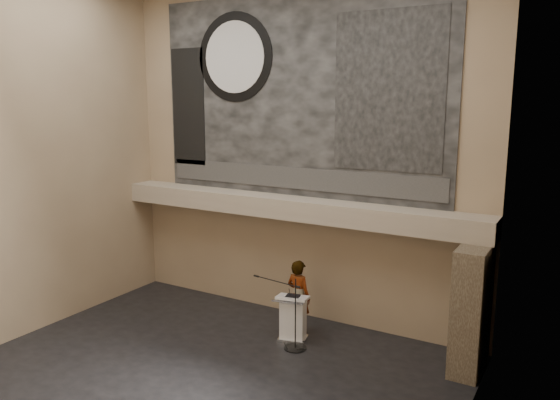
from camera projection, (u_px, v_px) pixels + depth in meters
The scene contains 19 objects.
floor at pixel (202, 377), 11.23m from camera, with size 10.00×10.00×0.00m, color black.
wall_back at pixel (296, 154), 13.83m from camera, with size 10.00×0.02×8.50m, color #8A7357.
wall_left at pixel (30, 158), 12.92m from camera, with size 0.02×8.00×8.50m, color #8A7357.
wall_right at pixel (465, 197), 7.95m from camera, with size 0.02×8.00×8.50m, color #8A7357.
soffit at pixel (288, 207), 13.73m from camera, with size 10.00×0.80×0.50m, color gray.
sprinkler_left at pixel (235, 212), 14.53m from camera, with size 0.04×0.04×0.06m, color #B2893D.
sprinkler_right at pixel (357, 227), 12.80m from camera, with size 0.04×0.04×0.06m, color #B2893D.
banner at pixel (296, 96), 13.53m from camera, with size 8.00×0.05×5.00m, color black.
banner_text_strip at pixel (294, 178), 13.88m from camera, with size 7.76×0.02×0.55m, color #303030.
banner_clock_rim at pixel (235, 57), 14.21m from camera, with size 2.30×2.30×0.02m, color black.
banner_clock_face at pixel (234, 57), 14.19m from camera, with size 1.84×1.84×0.02m, color silver.
banner_building_print at pixel (388, 92), 12.29m from camera, with size 2.60×0.02×3.60m, color black.
banner_brick_print at pixel (188, 107), 15.24m from camera, with size 1.10×0.02×3.20m, color black.
stone_pier at pixel (471, 309), 11.34m from camera, with size 0.60×1.40×2.70m, color #423629.
lectern at pixel (293, 318), 12.85m from camera, with size 0.82×0.66×1.13m.
binder at pixel (293, 296), 12.70m from camera, with size 0.31×0.25×0.04m, color black.
papers at pixel (289, 296), 12.75m from camera, with size 0.20×0.27×0.01m, color white.
speaker_person at pixel (299, 297), 13.19m from camera, with size 0.67×0.44×1.84m, color silver.
mic_stand at pixel (294, 338), 12.51m from camera, with size 1.48×0.52×1.67m.
Camera 1 is at (6.62, -8.12, 5.68)m, focal length 35.00 mm.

